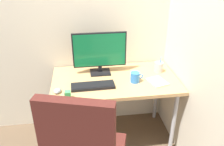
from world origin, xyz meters
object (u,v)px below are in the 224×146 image
desk_clamp_accessory (68,95)px  pen_holder (159,67)px  monitor (100,52)px  keyboard (93,86)px  notebook (157,82)px  coffee_mug (135,77)px  mouse (57,91)px

desk_clamp_accessory → pen_holder: bearing=22.5°
monitor → keyboard: 0.37m
notebook → coffee_mug: size_ratio=1.52×
keyboard → notebook: keyboard is taller
mouse → notebook: bearing=18.7°
monitor → desk_clamp_accessory: bearing=-125.3°
pen_holder → desk_clamp_accessory: size_ratio=2.36×
keyboard → coffee_mug: coffee_mug is taller
monitor → mouse: (-0.41, -0.33, -0.21)m
mouse → desk_clamp_accessory: (0.09, -0.11, 0.02)m
monitor → coffee_mug: 0.43m
pen_holder → coffee_mug: bearing=-148.6°
pen_holder → desk_clamp_accessory: 0.98m
keyboard → mouse: size_ratio=4.84×
monitor → desk_clamp_accessory: 0.57m
pen_holder → coffee_mug: size_ratio=1.39×
monitor → pen_holder: size_ratio=3.12×
notebook → desk_clamp_accessory: (-0.82, -0.16, 0.03)m
coffee_mug → keyboard: bearing=-174.0°
keyboard → notebook: size_ratio=2.15×
notebook → desk_clamp_accessory: bearing=174.7°
coffee_mug → mouse: bearing=-172.6°
pen_holder → desk_clamp_accessory: bearing=-157.5°
notebook → coffee_mug: 0.21m
monitor → mouse: monitor is taller
mouse → pen_holder: size_ratio=0.49×
monitor → mouse: 0.56m
mouse → notebook: (0.92, 0.05, -0.01)m
monitor → mouse: bearing=-140.7°
notebook → coffee_mug: coffee_mug is taller
monitor → notebook: bearing=-28.8°
monitor → notebook: 0.62m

